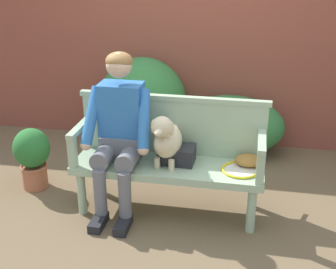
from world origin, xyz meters
TOP-DOWN VIEW (x-y plane):
  - ground_plane at (0.00, 0.00)m, footprint 40.00×40.00m
  - brick_garden_fence at (0.00, 1.65)m, footprint 8.00×0.30m
  - hedge_bush_far_left at (-0.53, 1.28)m, footprint 0.95×0.91m
  - hedge_bush_far_right at (0.42, 1.25)m, footprint 1.11×0.71m
  - garden_bench at (0.00, 0.00)m, footprint 1.52×0.48m
  - bench_backrest at (0.00, 0.21)m, footprint 1.56×0.06m
  - bench_armrest_left_end at (-0.72, -0.09)m, footprint 0.06×0.48m
  - bench_armrest_right_end at (0.72, -0.09)m, footprint 0.06×0.48m
  - person_seated at (-0.39, -0.01)m, footprint 0.56×0.64m
  - dog_on_bench at (-0.00, -0.04)m, footprint 0.25×0.45m
  - tennis_racket at (0.58, 0.00)m, footprint 0.37×0.58m
  - baseball_glove at (0.63, 0.08)m, footprint 0.24×0.19m
  - sports_bag at (0.07, 0.03)m, footprint 0.29×0.21m
  - potted_plant at (-1.26, 0.15)m, footprint 0.32×0.32m

SIDE VIEW (x-z plane):
  - ground_plane at x=0.00m, z-range 0.00..0.00m
  - hedge_bush_far_right at x=0.42m, z-range 0.00..0.62m
  - potted_plant at x=-1.26m, z-range 0.04..0.61m
  - garden_bench at x=0.00m, z-range 0.15..0.59m
  - tennis_racket at x=0.58m, z-range 0.43..0.46m
  - baseball_glove at x=0.63m, z-range 0.43..0.52m
  - hedge_bush_far_left at x=-0.53m, z-range 0.00..0.97m
  - sports_bag at x=0.07m, z-range 0.43..0.57m
  - bench_armrest_left_end at x=-0.72m, z-range 0.49..0.77m
  - bench_armrest_right_end at x=0.72m, z-range 0.49..0.77m
  - dog_on_bench at x=0.00m, z-range 0.43..0.88m
  - bench_backrest at x=0.00m, z-range 0.44..0.94m
  - person_seated at x=-0.39m, z-range 0.06..1.36m
  - brick_garden_fence at x=0.00m, z-range 0.00..2.02m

